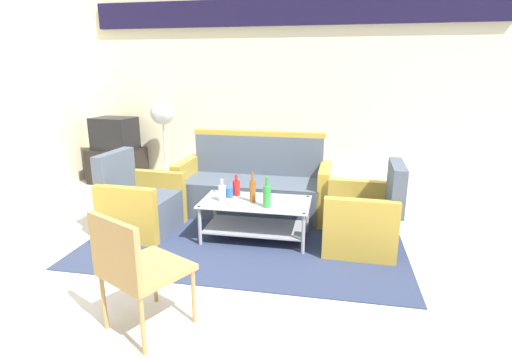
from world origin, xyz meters
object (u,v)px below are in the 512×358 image
object	(u,v)px
armchair_left	(140,205)
pedestal_fan	(163,117)
wicker_chair	(134,264)
tv_stand	(118,165)
couch	(254,188)
bottle_brown	(253,191)
television	(115,133)
coffee_table	(255,214)
cup	(229,193)
bottle_red	(236,187)
bottle_green	(267,196)
armchair_right	(363,219)
bottle_clear	(222,193)

from	to	relation	value
armchair_left	pedestal_fan	distance (m)	2.02
armchair_left	wicker_chair	world-z (taller)	armchair_left
tv_stand	couch	bearing A→B (deg)	-22.46
armchair_left	couch	bearing A→B (deg)	130.26
armchair_left	bottle_brown	distance (m)	1.26
couch	television	world-z (taller)	television
coffee_table	cup	xyz separation A→B (m)	(-0.29, 0.08, 0.19)
tv_stand	pedestal_fan	world-z (taller)	pedestal_fan
coffee_table	armchair_left	bearing A→B (deg)	-179.14
bottle_red	armchair_left	bearing A→B (deg)	-169.83
bottle_red	wicker_chair	bearing A→B (deg)	-97.14
bottle_green	armchair_right	bearing A→B (deg)	10.02
coffee_table	pedestal_fan	size ratio (longest dim) A/B	0.87
pedestal_fan	armchair_left	bearing A→B (deg)	-74.93
armchair_right	coffee_table	xyz separation A→B (m)	(-1.07, -0.01, -0.02)
bottle_clear	tv_stand	size ratio (longest dim) A/B	0.29
bottle_brown	pedestal_fan	bearing A→B (deg)	133.42
bottle_brown	cup	world-z (taller)	bottle_brown
bottle_clear	tv_stand	bearing A→B (deg)	140.56
bottle_green	cup	distance (m)	0.50
couch	bottle_green	size ratio (longest dim) A/B	6.00
wicker_chair	bottle_clear	bearing A→B (deg)	112.43
cup	wicker_chair	bearing A→B (deg)	-95.66
bottle_clear	couch	bearing A→B (deg)	78.94
bottle_green	wicker_chair	xyz separation A→B (m)	(-0.61, -1.50, -0.03)
armchair_left	armchair_right	world-z (taller)	same
tv_stand	wicker_chair	bearing A→B (deg)	-58.81
pedestal_fan	cup	bearing A→B (deg)	-49.78
bottle_clear	bottle_green	xyz separation A→B (m)	(0.48, -0.10, 0.03)
bottle_green	pedestal_fan	xyz separation A→B (m)	(-1.89, 1.95, 0.49)
armchair_right	coffee_table	distance (m)	1.07
bottle_clear	cup	bearing A→B (deg)	72.81
cup	television	size ratio (longest dim) A/B	0.15
armchair_right	wicker_chair	world-z (taller)	armchair_right
coffee_table	bottle_clear	world-z (taller)	bottle_clear
couch	wicker_chair	xyz separation A→B (m)	(-0.29, -2.43, 0.18)
bottle_red	television	distance (m)	2.80
coffee_table	armchair_right	bearing A→B (deg)	0.74
tv_stand	television	world-z (taller)	television
coffee_table	television	bearing A→B (deg)	145.22
bottle_clear	television	world-z (taller)	television
couch	bottle_red	distance (m)	0.64
bottle_red	pedestal_fan	size ratio (longest dim) A/B	0.17
bottle_clear	bottle_green	distance (m)	0.49
armchair_left	bottle_red	distance (m)	1.06
cup	pedestal_fan	bearing A→B (deg)	130.22
bottle_red	bottle_green	distance (m)	0.49
cup	tv_stand	size ratio (longest dim) A/B	0.12
pedestal_fan	bottle_red	bearing A→B (deg)	-47.29
cup	wicker_chair	distance (m)	1.74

